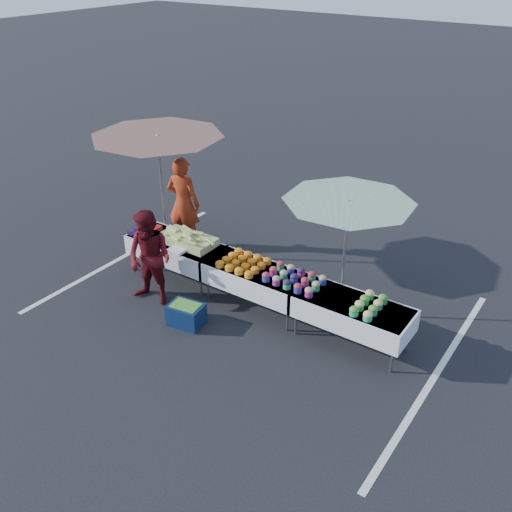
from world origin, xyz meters
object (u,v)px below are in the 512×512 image
Objects in this scene: table_center at (256,277)px; umbrella_left at (158,147)px; table_left at (176,249)px; table_right at (352,312)px; storage_bin at (186,314)px; customer at (150,259)px; vendor at (183,203)px; umbrella_right at (348,211)px.

table_center is 0.62× the size of umbrella_left.
table_left is 1.80m from table_center.
storage_bin is at bearing -156.22° from table_right.
table_left is at bearing 96.85° from customer.
vendor is 2.10m from customer.
umbrella_right is (3.77, -0.40, 0.96)m from vendor.
table_left is 1.90m from umbrella_left.
table_center is 1.00× the size of table_right.
table_center is 3.06m from umbrella_left.
umbrella_right is at bearing 20.32° from customer.
table_left is 0.96× the size of vendor.
storage_bin is at bearing -18.99° from customer.
customer is 0.66× the size of umbrella_right.
storage_bin is (1.15, -1.08, -0.39)m from table_left.
umbrella_right is at bearing 163.01° from vendor.
umbrella_right reaches higher than storage_bin.
table_left and table_center have the same top height.
table_center is 1.80m from table_right.
customer is (0.89, -1.90, -0.11)m from vendor.
vendor is at bearing 86.51° from umbrella_left.
table_center is 1.08× the size of customer.
table_right is 3.50m from customer.
umbrella_right reaches higher than table_center.
table_left is 1.62m from storage_bin.
umbrella_left is 1.15× the size of umbrella_right.
umbrella_right is 4.21× the size of storage_bin.
table_right is 2.71m from storage_bin.
vendor is 1.12× the size of customer.
customer is 3.42m from umbrella_right.
table_right is 0.96× the size of vendor.
customer is 1.16m from storage_bin.
table_left reaches higher than storage_bin.
vendor is (-4.27, 1.01, 0.38)m from table_right.
umbrella_left is 3.19m from storage_bin.
table_left is 1.00× the size of table_right.
table_right is 0.71× the size of umbrella_right.
umbrella_right is (1.31, 0.61, 1.34)m from table_center.
customer is 2.18m from umbrella_left.
umbrella_right reaches higher than table_left.
umbrella_left is at bearing 75.52° from vendor.
storage_bin is (-2.45, -1.08, -0.39)m from table_right.
storage_bin is (1.85, -1.55, -2.09)m from umbrella_left.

